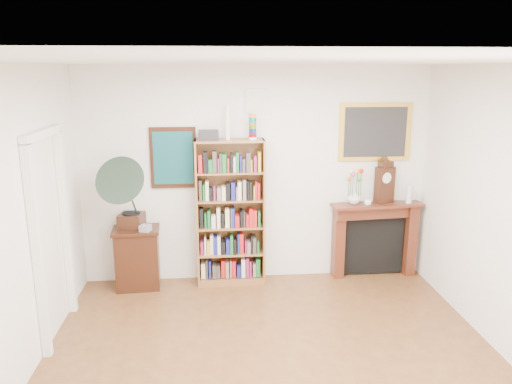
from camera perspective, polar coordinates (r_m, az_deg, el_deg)
The scene contains 15 objects.
room at distance 4.08m, azimuth 2.90°, elevation -5.38°, with size 4.51×5.01×2.81m.
door_casing at distance 5.49m, azimuth -22.42°, elevation -2.86°, with size 0.08×1.02×2.17m.
teal_poster at distance 6.41m, azimuth -9.43°, elevation 3.87°, with size 0.58×0.04×0.78m.
small_picture at distance 6.33m, azimuth -0.02°, elevation 10.32°, with size 0.26×0.04×0.30m.
gilt_painting at distance 6.68m, azimuth 13.45°, elevation 6.68°, with size 0.95×0.04×0.75m.
bookshelf at distance 6.37m, azimuth -2.96°, elevation -1.47°, with size 0.88×0.32×2.18m.
side_cabinet at distance 6.60m, azimuth -13.38°, elevation -7.35°, with size 0.58×0.42×0.79m, color black.
fireplace at distance 6.92m, azimuth 13.35°, elevation -4.61°, with size 1.23×0.39×1.02m.
gramophone at distance 6.24m, azimuth -14.50°, elevation 0.35°, with size 0.69×0.81×0.96m.
cd_stack at distance 6.32m, azimuth -12.53°, elevation -4.06°, with size 0.12×0.12×0.08m, color #AEADB9.
mantel_clock at distance 6.75m, azimuth 14.48°, elevation 1.01°, with size 0.27×0.21×0.56m.
flower_vase at distance 6.65m, azimuth 11.16°, elevation -0.61°, with size 0.17×0.17×0.17m, color silver.
teacup at distance 6.63m, azimuth 12.65°, elevation -1.19°, with size 0.09×0.09×0.07m, color white.
bottle_left at distance 6.85m, azimuth 17.07°, elevation -0.26°, with size 0.07×0.07×0.24m, color silver.
bottle_right at distance 6.90m, azimuth 17.20°, elevation -0.33°, with size 0.06×0.06×0.20m, color silver.
Camera 1 is at (-0.53, -3.82, 2.74)m, focal length 35.00 mm.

